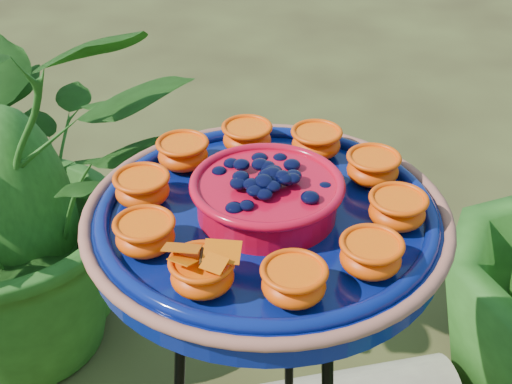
% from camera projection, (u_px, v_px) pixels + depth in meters
% --- Properties ---
extents(feeder_dish, '(0.52, 0.52, 0.11)m').
position_uv_depth(feeder_dish, '(267.00, 214.00, 0.90)').
color(feeder_dish, '#071358').
rests_on(feeder_dish, tripod_stand).
extents(shrub_back_left, '(1.09, 1.01, 1.00)m').
position_uv_depth(shrub_back_left, '(12.00, 183.00, 1.73)').
color(shrub_back_left, '#1C4312').
rests_on(shrub_back_left, ground).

